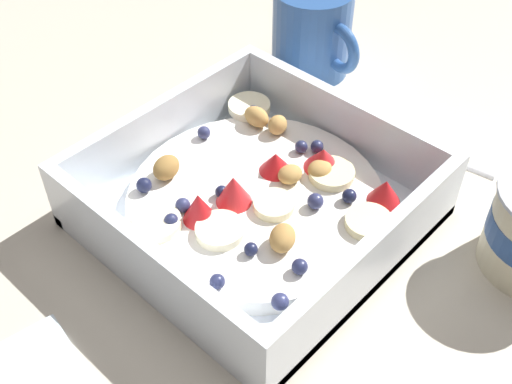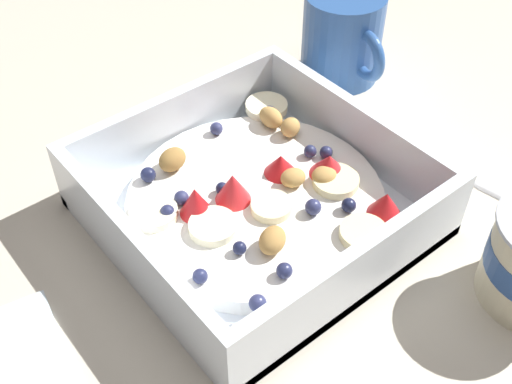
# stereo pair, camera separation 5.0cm
# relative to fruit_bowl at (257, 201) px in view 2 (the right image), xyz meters

# --- Properties ---
(ground_plane) EXTENTS (2.40, 2.40, 0.00)m
(ground_plane) POSITION_rel_fruit_bowl_xyz_m (0.00, -0.01, -0.02)
(ground_plane) COLOR beige
(fruit_bowl) EXTENTS (0.23, 0.23, 0.06)m
(fruit_bowl) POSITION_rel_fruit_bowl_xyz_m (0.00, 0.00, 0.00)
(fruit_bowl) COLOR white
(fruit_bowl) RESTS_ON ground
(spoon) EXTENTS (0.05, 0.17, 0.01)m
(spoon) POSITION_rel_fruit_bowl_xyz_m (-0.16, -0.00, -0.02)
(spoon) COLOR silver
(spoon) RESTS_ON ground
(coffee_mug) EXTENTS (0.08, 0.11, 0.09)m
(coffee_mug) POSITION_rel_fruit_bowl_xyz_m (-0.20, -0.11, 0.03)
(coffee_mug) COLOR #2D5699
(coffee_mug) RESTS_ON ground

